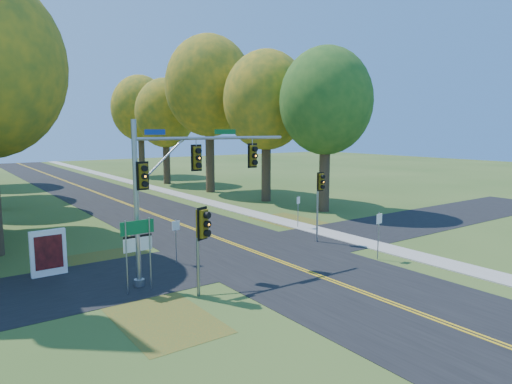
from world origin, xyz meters
TOP-DOWN VIEW (x-y plane):
  - ground at (0.00, 0.00)m, footprint 160.00×160.00m
  - road_main at (0.00, 0.00)m, footprint 8.00×160.00m
  - road_cross at (0.00, 2.00)m, footprint 60.00×6.00m
  - centerline_left at (-0.10, 0.00)m, footprint 0.10×160.00m
  - centerline_right at (0.10, 0.00)m, footprint 0.10×160.00m
  - sidewalk_east at (6.20, 0.00)m, footprint 1.60×160.00m
  - leaf_patch_w_near at (-6.50, 4.00)m, footprint 4.00×6.00m
  - leaf_patch_e at (6.80, 6.00)m, footprint 3.50×8.00m
  - leaf_patch_w_far at (-7.50, -3.00)m, footprint 3.00×5.00m
  - tree_e_a at (11.57, 8.77)m, footprint 7.20×7.20m
  - tree_e_b at (10.97, 15.58)m, footprint 7.60×7.60m
  - tree_e_c at (9.88, 23.69)m, footprint 8.80×8.80m
  - tree_e_d at (9.26, 32.87)m, footprint 7.00×7.00m
  - tree_e_e at (10.47, 43.58)m, footprint 7.80×7.80m
  - traffic_mast at (-5.07, 0.45)m, footprint 7.54×0.68m
  - east_signal_pole at (4.20, 1.54)m, footprint 0.47×0.54m
  - ped_signal_pole at (-5.39, -2.10)m, footprint 0.53×0.64m
  - route_sign_cluster at (-7.15, -0.06)m, footprint 1.38×0.12m
  - info_kiosk at (-9.65, 4.14)m, footprint 1.49×0.24m
  - reg_sign_e_north at (5.75, 5.17)m, footprint 0.39×0.18m
  - reg_sign_e_south at (4.20, -2.68)m, footprint 0.46×0.10m
  - reg_sign_w at (-4.25, 2.55)m, footprint 0.42×0.08m

SIDE VIEW (x-z plane):
  - ground at x=0.00m, z-range 0.00..0.00m
  - leaf_patch_w_near at x=-6.50m, z-range 0.00..0.01m
  - leaf_patch_e at x=6.80m, z-range 0.00..0.01m
  - leaf_patch_w_far at x=-7.50m, z-range 0.00..0.01m
  - road_cross at x=0.00m, z-range 0.00..0.02m
  - road_main at x=0.00m, z-range 0.00..0.02m
  - centerline_left at x=-0.10m, z-range 0.02..0.03m
  - centerline_right at x=0.10m, z-range 0.02..0.03m
  - sidewalk_east at x=6.20m, z-range 0.00..0.06m
  - info_kiosk at x=-9.65m, z-range 0.00..2.06m
  - reg_sign_e_north at x=5.75m, z-range 0.39..2.53m
  - reg_sign_w at x=-4.25m, z-range 0.40..2.57m
  - reg_sign_e_south at x=4.20m, z-range 0.44..2.83m
  - route_sign_cluster at x=-7.15m, z-range 0.61..3.57m
  - ped_signal_pole at x=-5.39m, z-range 0.86..4.40m
  - east_signal_pole at x=4.20m, z-range 1.05..5.10m
  - traffic_mast at x=-5.07m, z-range 0.98..7.82m
  - tree_e_d at x=9.26m, z-range 2.08..14.40m
  - tree_e_a at x=11.57m, z-range 2.16..14.90m
  - tree_e_b at x=10.97m, z-range 2.23..15.56m
  - tree_e_e at x=10.47m, z-range 2.32..16.06m
  - tree_e_c at x=9.88m, z-range 2.77..18.56m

